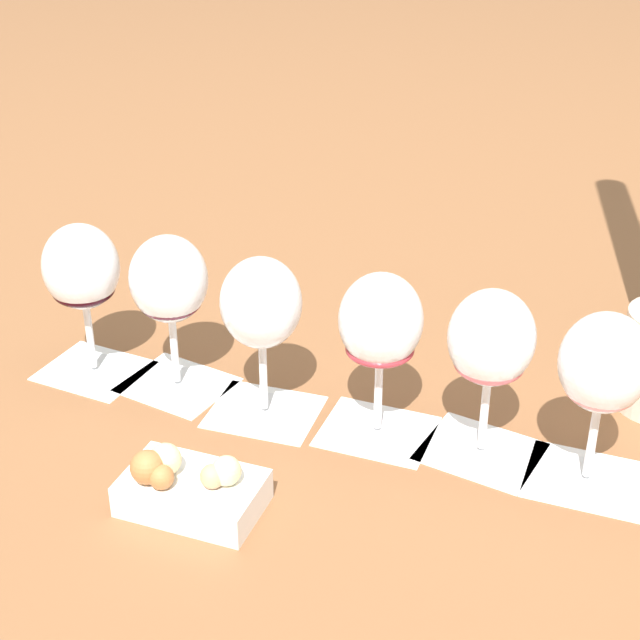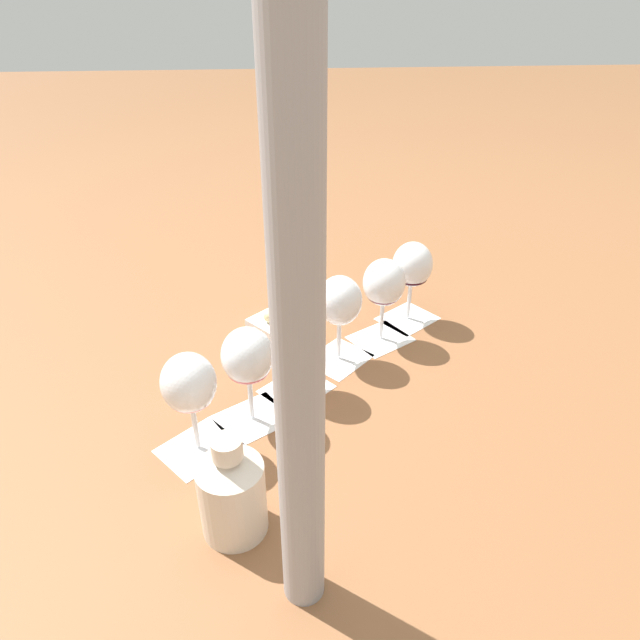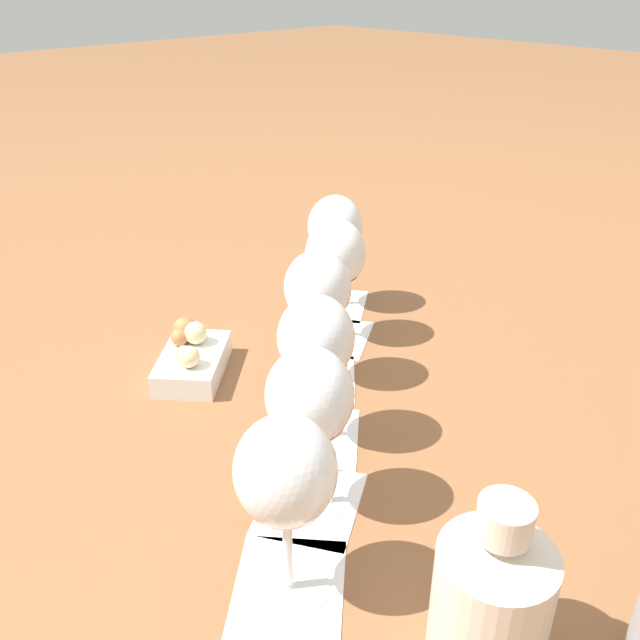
% 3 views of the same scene
% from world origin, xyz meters
% --- Properties ---
extents(ground_plane, '(8.00, 8.00, 0.00)m').
position_xyz_m(ground_plane, '(0.00, 0.00, 0.00)').
color(ground_plane, brown).
extents(tasting_card_0, '(0.15, 0.15, 0.00)m').
position_xyz_m(tasting_card_0, '(-0.22, -0.19, 0.00)').
color(tasting_card_0, white).
rests_on(tasting_card_0, ground_plane).
extents(tasting_card_1, '(0.15, 0.15, 0.00)m').
position_xyz_m(tasting_card_1, '(-0.13, -0.12, 0.00)').
color(tasting_card_1, white).
rests_on(tasting_card_1, ground_plane).
extents(tasting_card_2, '(0.15, 0.15, 0.00)m').
position_xyz_m(tasting_card_2, '(-0.05, -0.05, 0.00)').
color(tasting_card_2, white).
rests_on(tasting_card_2, ground_plane).
extents(tasting_card_3, '(0.15, 0.15, 0.00)m').
position_xyz_m(tasting_card_3, '(0.04, 0.05, 0.00)').
color(tasting_card_3, white).
rests_on(tasting_card_3, ground_plane).
extents(tasting_card_4, '(0.15, 0.15, 0.00)m').
position_xyz_m(tasting_card_4, '(0.14, 0.11, 0.00)').
color(tasting_card_4, white).
rests_on(tasting_card_4, ground_plane).
extents(tasting_card_5, '(0.15, 0.15, 0.00)m').
position_xyz_m(tasting_card_5, '(0.21, 0.19, 0.00)').
color(tasting_card_5, white).
rests_on(tasting_card_5, ground_plane).
extents(wine_glass_0, '(0.09, 0.09, 0.19)m').
position_xyz_m(wine_glass_0, '(-0.22, -0.19, 0.13)').
color(wine_glass_0, white).
rests_on(wine_glass_0, tasting_card_0).
extents(wine_glass_1, '(0.09, 0.09, 0.19)m').
position_xyz_m(wine_glass_1, '(-0.13, -0.12, 0.13)').
color(wine_glass_1, white).
rests_on(wine_glass_1, tasting_card_1).
extents(wine_glass_2, '(0.09, 0.09, 0.19)m').
position_xyz_m(wine_glass_2, '(-0.05, -0.05, 0.13)').
color(wine_glass_2, white).
rests_on(wine_glass_2, tasting_card_2).
extents(wine_glass_3, '(0.09, 0.09, 0.19)m').
position_xyz_m(wine_glass_3, '(0.04, 0.05, 0.13)').
color(wine_glass_3, white).
rests_on(wine_glass_3, tasting_card_3).
extents(wine_glass_4, '(0.09, 0.09, 0.19)m').
position_xyz_m(wine_glass_4, '(0.14, 0.11, 0.13)').
color(wine_glass_4, white).
rests_on(wine_glass_4, tasting_card_4).
extents(wine_glass_5, '(0.09, 0.09, 0.19)m').
position_xyz_m(wine_glass_5, '(0.21, 0.19, 0.13)').
color(wine_glass_5, white).
rests_on(wine_glass_5, tasting_card_5).
extents(snack_dish, '(0.15, 0.15, 0.07)m').
position_xyz_m(snack_dish, '(-0.08, 0.18, 0.02)').
color(snack_dish, white).
rests_on(snack_dish, ground_plane).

